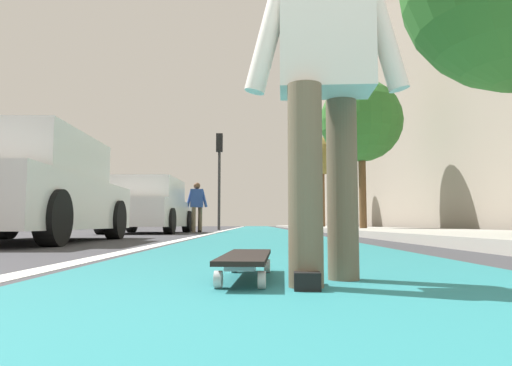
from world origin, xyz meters
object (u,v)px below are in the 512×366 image
Objects in this scene: skater_person at (325,66)px; street_tree_far at (321,158)px; skateboard at (246,259)px; pedestrian_distant at (197,204)px; parked_car_near at (25,191)px; parked_car_mid at (149,207)px; traffic_light at (219,163)px; street_tree_mid at (361,121)px.

street_tree_far is at bearing -8.04° from skater_person.
skateboard is 0.57× the size of pedestrian_distant.
parked_car_near is 0.98× the size of parked_car_mid.
skateboard is at bearing -164.92° from parked_car_mid.
traffic_light reaches higher than skater_person.
parked_car_near is 17.39m from street_tree_far.
skater_person is at bearing 171.96° from street_tree_far.
parked_car_mid is 6.72m from street_tree_mid.
traffic_light is at bearing -6.69° from parked_car_near.
street_tree_far reaches higher than traffic_light.
pedestrian_distant is at bearing 8.18° from skateboard.
parked_car_mid is at bearing 169.52° from traffic_light.
skater_person reaches higher than parked_car_mid.
traffic_light is 7.99m from street_tree_mid.
traffic_light is at bearing -1.83° from pedestrian_distant.
skateboard is 0.52× the size of skater_person.
traffic_light is at bearing 5.85° from skater_person.
parked_car_near is at bearing 158.22° from street_tree_far.
street_tree_far is at bearing -21.78° from parked_car_near.
parked_car_near is 6.43m from parked_car_mid.
traffic_light is (18.26, 1.87, 1.96)m from skater_person.
pedestrian_distant is at bearing -10.50° from parked_car_near.
street_tree_mid is 1.03× the size of street_tree_far.
street_tree_far is (9.52, -6.12, 2.73)m from parked_car_mid.
street_tree_mid is (11.85, -2.88, 2.39)m from skater_person.
street_tree_mid is at bearing -143.43° from traffic_light.
parked_car_mid is 0.96× the size of street_tree_far.
pedestrian_distant is (0.28, 4.95, -2.47)m from street_tree_mid.
parked_car_mid is at bearing 16.56° from skater_person.
traffic_light is (7.38, -1.37, 2.19)m from parked_car_mid.
skateboard is 0.20× the size of traffic_light.
traffic_light reaches higher than parked_car_mid.
skater_person reaches higher than parked_car_near.
street_tree_far is at bearing -32.72° from parked_car_mid.
pedestrian_distant is at bearing 178.17° from traffic_light.
street_tree_mid is at bearing -93.25° from pedestrian_distant.
traffic_light is at bearing 114.28° from street_tree_far.
traffic_light is 0.94× the size of street_tree_far.
traffic_light is 5.24m from street_tree_far.
skateboard is 20.78m from street_tree_far.
skateboard is 0.19× the size of street_tree_far.
traffic_light is 6.46m from pedestrian_distant.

